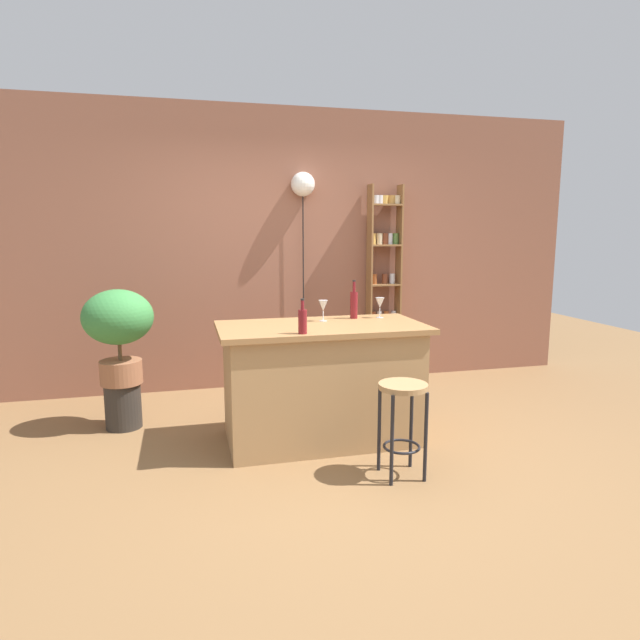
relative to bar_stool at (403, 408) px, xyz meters
name	(u,v)px	position (x,y,z in m)	size (l,w,h in m)	color
ground	(332,454)	(-0.35, 0.44, -0.46)	(12.00, 12.00, 0.00)	brown
back_wall	(282,249)	(-0.35, 2.39, 0.94)	(6.40, 0.10, 2.80)	#8C5642
kitchen_counter	(322,382)	(-0.35, 0.74, -0.01)	(1.54, 0.79, 0.90)	#A87F51
bar_stool	(403,408)	(0.00, 0.00, 0.00)	(0.32, 0.32, 0.62)	black
spice_shelf	(384,281)	(0.71, 2.24, 0.60)	(0.34, 0.17, 2.06)	olive
plant_stool	(123,405)	(-1.85, 1.38, -0.28)	(0.29, 0.29, 0.37)	#2D2823
potted_plant	(118,325)	(-1.85, 1.38, 0.39)	(0.55, 0.49, 0.76)	#935B3D
bottle_vinegar	(354,304)	(-0.02, 0.98, 0.55)	(0.06, 0.06, 0.31)	maroon
bottle_olive_oil	(303,321)	(-0.56, 0.43, 0.52)	(0.06, 0.06, 0.24)	maroon
wine_glass_left	(380,303)	(0.19, 0.96, 0.55)	(0.07, 0.07, 0.16)	silver
wine_glass_center	(323,306)	(-0.30, 0.91, 0.55)	(0.07, 0.07, 0.16)	silver
pendant_globe_light	(303,186)	(-0.15, 2.28, 1.56)	(0.24, 0.24, 2.17)	black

